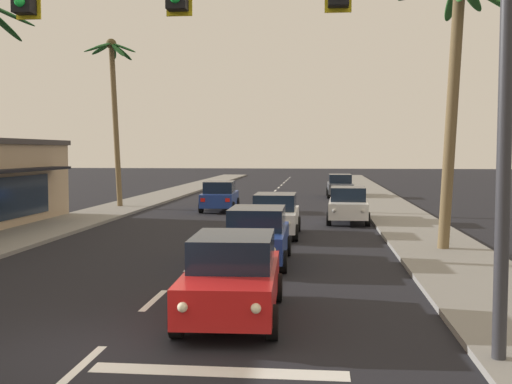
{
  "coord_description": "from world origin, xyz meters",
  "views": [
    {
      "loc": [
        3.71,
        -9.82,
        3.39
      ],
      "look_at": [
        1.9,
        8.0,
        2.2
      ],
      "focal_mm": 43.63,
      "sensor_mm": 36.0,
      "label": 1
    }
  ],
  "objects_px": {
    "traffic_signal_mast": "(284,24)",
    "sedan_third_in_queue": "(257,235)",
    "palm_left_third": "(113,89)",
    "palm_right_second": "(455,61)",
    "sedan_parked_nearest_kerb": "(348,204)",
    "sedan_parked_mid_kerb": "(340,186)",
    "sedan_lead_at_stop_bar": "(233,276)",
    "sedan_fifth_in_queue": "(275,214)",
    "sedan_oncoming_far": "(220,196)"
  },
  "relations": [
    {
      "from": "sedan_parked_nearest_kerb",
      "to": "palm_left_third",
      "type": "xyz_separation_m",
      "value": [
        -13.37,
        5.96,
        6.17
      ]
    },
    {
      "from": "sedan_lead_at_stop_bar",
      "to": "sedan_third_in_queue",
      "type": "distance_m",
      "value": 6.14
    },
    {
      "from": "sedan_third_in_queue",
      "to": "sedan_fifth_in_queue",
      "type": "bearing_deg",
      "value": 88.91
    },
    {
      "from": "traffic_signal_mast",
      "to": "sedan_third_in_queue",
      "type": "height_order",
      "value": "traffic_signal_mast"
    },
    {
      "from": "sedan_parked_nearest_kerb",
      "to": "palm_right_second",
      "type": "bearing_deg",
      "value": -70.4
    },
    {
      "from": "sedan_parked_nearest_kerb",
      "to": "palm_left_third",
      "type": "height_order",
      "value": "palm_left_third"
    },
    {
      "from": "sedan_lead_at_stop_bar",
      "to": "sedan_parked_nearest_kerb",
      "type": "bearing_deg",
      "value": 79.8
    },
    {
      "from": "sedan_fifth_in_queue",
      "to": "palm_left_third",
      "type": "height_order",
      "value": "palm_left_third"
    },
    {
      "from": "palm_left_third",
      "to": "palm_right_second",
      "type": "height_order",
      "value": "palm_left_third"
    },
    {
      "from": "sedan_third_in_queue",
      "to": "sedan_parked_mid_kerb",
      "type": "xyz_separation_m",
      "value": [
        3.39,
        27.38,
        0.0
      ]
    },
    {
      "from": "traffic_signal_mast",
      "to": "sedan_fifth_in_queue",
      "type": "xyz_separation_m",
      "value": [
        -1.17,
        14.76,
        -4.52
      ]
    },
    {
      "from": "sedan_third_in_queue",
      "to": "palm_left_third",
      "type": "height_order",
      "value": "palm_left_third"
    },
    {
      "from": "traffic_signal_mast",
      "to": "palm_left_third",
      "type": "xyz_separation_m",
      "value": [
        -11.43,
        25.71,
        1.64
      ]
    },
    {
      "from": "sedan_oncoming_far",
      "to": "palm_left_third",
      "type": "xyz_separation_m",
      "value": [
        -6.41,
        0.95,
        6.17
      ]
    },
    {
      "from": "sedan_oncoming_far",
      "to": "palm_right_second",
      "type": "height_order",
      "value": "palm_right_second"
    },
    {
      "from": "traffic_signal_mast",
      "to": "sedan_fifth_in_queue",
      "type": "distance_m",
      "value": 15.48
    },
    {
      "from": "traffic_signal_mast",
      "to": "palm_left_third",
      "type": "distance_m",
      "value": 28.19
    },
    {
      "from": "sedan_third_in_queue",
      "to": "sedan_parked_nearest_kerb",
      "type": "relative_size",
      "value": 0.99
    },
    {
      "from": "traffic_signal_mast",
      "to": "sedan_lead_at_stop_bar",
      "type": "relative_size",
      "value": 2.35
    },
    {
      "from": "sedan_third_in_queue",
      "to": "palm_right_second",
      "type": "relative_size",
      "value": 0.48
    },
    {
      "from": "sedan_fifth_in_queue",
      "to": "sedan_parked_nearest_kerb",
      "type": "height_order",
      "value": "same"
    },
    {
      "from": "sedan_third_in_queue",
      "to": "palm_right_second",
      "type": "bearing_deg",
      "value": 22.72
    },
    {
      "from": "sedan_third_in_queue",
      "to": "sedan_fifth_in_queue",
      "type": "distance_m",
      "value": 6.14
    },
    {
      "from": "sedan_lead_at_stop_bar",
      "to": "palm_right_second",
      "type": "relative_size",
      "value": 0.49
    },
    {
      "from": "sedan_third_in_queue",
      "to": "sedan_oncoming_far",
      "type": "height_order",
      "value": "same"
    },
    {
      "from": "traffic_signal_mast",
      "to": "sedan_parked_nearest_kerb",
      "type": "relative_size",
      "value": 2.35
    },
    {
      "from": "sedan_lead_at_stop_bar",
      "to": "sedan_parked_mid_kerb",
      "type": "bearing_deg",
      "value": 84.43
    },
    {
      "from": "sedan_lead_at_stop_bar",
      "to": "sedan_third_in_queue",
      "type": "height_order",
      "value": "same"
    },
    {
      "from": "sedan_fifth_in_queue",
      "to": "traffic_signal_mast",
      "type": "bearing_deg",
      "value": -85.47
    },
    {
      "from": "sedan_parked_mid_kerb",
      "to": "palm_right_second",
      "type": "xyz_separation_m",
      "value": [
        2.87,
        -24.75,
        5.46
      ]
    },
    {
      "from": "sedan_parked_nearest_kerb",
      "to": "sedan_parked_mid_kerb",
      "type": "distance_m",
      "value": 16.24
    },
    {
      "from": "palm_left_third",
      "to": "traffic_signal_mast",
      "type": "bearing_deg",
      "value": -66.03
    },
    {
      "from": "palm_right_second",
      "to": "sedan_parked_mid_kerb",
      "type": "bearing_deg",
      "value": 96.62
    },
    {
      "from": "sedan_lead_at_stop_bar",
      "to": "sedan_fifth_in_queue",
      "type": "height_order",
      "value": "same"
    },
    {
      "from": "sedan_third_in_queue",
      "to": "palm_left_third",
      "type": "distance_m",
      "value": 20.81
    },
    {
      "from": "palm_left_third",
      "to": "palm_right_second",
      "type": "bearing_deg",
      "value": -41.42
    },
    {
      "from": "traffic_signal_mast",
      "to": "sedan_parked_mid_kerb",
      "type": "height_order",
      "value": "traffic_signal_mast"
    },
    {
      "from": "sedan_fifth_in_queue",
      "to": "palm_left_third",
      "type": "bearing_deg",
      "value": 133.13
    },
    {
      "from": "traffic_signal_mast",
      "to": "sedan_lead_at_stop_bar",
      "type": "bearing_deg",
      "value": 115.17
    },
    {
      "from": "traffic_signal_mast",
      "to": "sedan_parked_mid_kerb",
      "type": "distance_m",
      "value": 36.34
    },
    {
      "from": "sedan_parked_mid_kerb",
      "to": "palm_left_third",
      "type": "bearing_deg",
      "value": -142.77
    },
    {
      "from": "sedan_lead_at_stop_bar",
      "to": "sedan_parked_mid_kerb",
      "type": "height_order",
      "value": "same"
    },
    {
      "from": "sedan_parked_mid_kerb",
      "to": "sedan_parked_nearest_kerb",
      "type": "bearing_deg",
      "value": -90.57
    },
    {
      "from": "sedan_oncoming_far",
      "to": "sedan_parked_mid_kerb",
      "type": "relative_size",
      "value": 1.01
    },
    {
      "from": "sedan_oncoming_far",
      "to": "palm_left_third",
      "type": "height_order",
      "value": "palm_left_third"
    },
    {
      "from": "sedan_third_in_queue",
      "to": "palm_right_second",
      "type": "distance_m",
      "value": 8.71
    },
    {
      "from": "sedan_oncoming_far",
      "to": "palm_left_third",
      "type": "relative_size",
      "value": 0.45
    },
    {
      "from": "traffic_signal_mast",
      "to": "palm_left_third",
      "type": "bearing_deg",
      "value": 113.97
    },
    {
      "from": "sedan_lead_at_stop_bar",
      "to": "palm_left_third",
      "type": "height_order",
      "value": "palm_left_third"
    },
    {
      "from": "sedan_oncoming_far",
      "to": "sedan_parked_nearest_kerb",
      "type": "relative_size",
      "value": 1.0
    }
  ]
}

